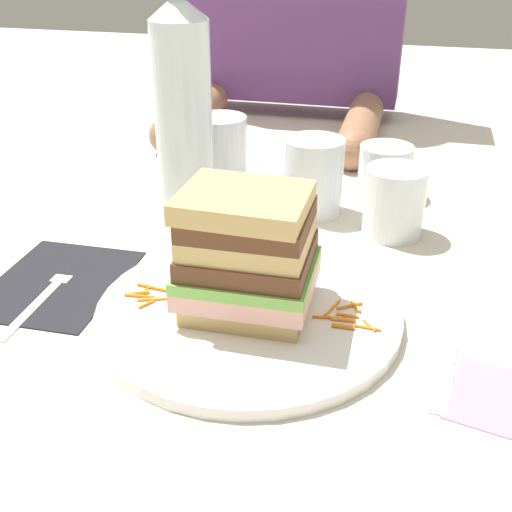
{
  "coord_description": "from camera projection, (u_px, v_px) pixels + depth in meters",
  "views": [
    {
      "loc": [
        0.15,
        -0.53,
        0.35
      ],
      "look_at": [
        0.02,
        0.01,
        0.05
      ],
      "focal_mm": 45.1,
      "sensor_mm": 36.0,
      "label": 1
    }
  ],
  "objects": [
    {
      "name": "carrot_shred_3",
      "position": [
        144.0,
        291.0,
        0.65
      ],
      "size": [
        0.01,
        0.02,
        0.0
      ],
      "primitive_type": "cylinder",
      "rotation": [
        0.0,
        1.57,
        1.14
      ],
      "color": "orange",
      "rests_on": "main_plate"
    },
    {
      "name": "water_bottle",
      "position": [
        183.0,
        101.0,
        0.82
      ],
      "size": [
        0.07,
        0.07,
        0.31
      ],
      "color": "silver",
      "rests_on": "ground_plane"
    },
    {
      "name": "empty_tumbler_1",
      "position": [
        385.0,
        171.0,
        0.89
      ],
      "size": [
        0.07,
        0.07,
        0.07
      ],
      "primitive_type": "cylinder",
      "color": "silver",
      "rests_on": "ground_plane"
    },
    {
      "name": "knife",
      "position": [
        449.0,
        347.0,
        0.58
      ],
      "size": [
        0.04,
        0.2,
        0.0
      ],
      "color": "silver",
      "rests_on": "ground_plane"
    },
    {
      "name": "carrot_shred_6",
      "position": [
        177.0,
        290.0,
        0.65
      ],
      "size": [
        0.03,
        0.01,
        0.0
      ],
      "primitive_type": "cylinder",
      "rotation": [
        0.0,
        1.57,
        2.9
      ],
      "color": "orange",
      "rests_on": "main_plate"
    },
    {
      "name": "carrot_shred_4",
      "position": [
        170.0,
        291.0,
        0.64
      ],
      "size": [
        0.01,
        0.02,
        0.0
      ],
      "primitive_type": "cylinder",
      "rotation": [
        0.0,
        1.57,
        5.11
      ],
      "color": "orange",
      "rests_on": "main_plate"
    },
    {
      "name": "carrot_shred_12",
      "position": [
        348.0,
        315.0,
        0.61
      ],
      "size": [
        0.02,
        0.0,
        0.0
      ],
      "primitive_type": "cylinder",
      "rotation": [
        0.0,
        1.57,
        6.24
      ],
      "color": "orange",
      "rests_on": "main_plate"
    },
    {
      "name": "napkin_dark",
      "position": [
        58.0,
        282.0,
        0.69
      ],
      "size": [
        0.13,
        0.17,
        0.0
      ],
      "primitive_type": "cube",
      "rotation": [
        0.0,
        0.0,
        0.01
      ],
      "color": "black",
      "rests_on": "ground_plane"
    },
    {
      "name": "carrot_shred_8",
      "position": [
        167.0,
        299.0,
        0.63
      ],
      "size": [
        0.03,
        0.01,
        0.0
      ],
      "primitive_type": "cylinder",
      "rotation": [
        0.0,
        1.57,
        0.39
      ],
      "color": "orange",
      "rests_on": "main_plate"
    },
    {
      "name": "main_plate",
      "position": [
        249.0,
        312.0,
        0.63
      ],
      "size": [
        0.3,
        0.3,
        0.01
      ],
      "primitive_type": "cylinder",
      "color": "white",
      "rests_on": "ground_plane"
    },
    {
      "name": "empty_tumbler_0",
      "position": [
        314.0,
        176.0,
        0.83
      ],
      "size": [
        0.08,
        0.08,
        0.1
      ],
      "primitive_type": "cylinder",
      "color": "silver",
      "rests_on": "ground_plane"
    },
    {
      "name": "carrot_shred_13",
      "position": [
        367.0,
        328.0,
        0.59
      ],
      "size": [
        0.02,
        0.0,
        0.0
      ],
      "primitive_type": "cylinder",
      "rotation": [
        0.0,
        1.57,
        3.06
      ],
      "color": "orange",
      "rests_on": "main_plate"
    },
    {
      "name": "carrot_shred_16",
      "position": [
        356.0,
        308.0,
        0.62
      ],
      "size": [
        0.01,
        0.02,
        0.0
      ],
      "primitive_type": "cylinder",
      "rotation": [
        0.0,
        1.57,
        2.06
      ],
      "color": "orange",
      "rests_on": "main_plate"
    },
    {
      "name": "carrot_shred_10",
      "position": [
        332.0,
        308.0,
        0.62
      ],
      "size": [
        0.01,
        0.03,
        0.0
      ],
      "primitive_type": "cylinder",
      "rotation": [
        0.0,
        1.57,
        4.39
      ],
      "color": "orange",
      "rests_on": "main_plate"
    },
    {
      "name": "carrot_shred_11",
      "position": [
        343.0,
        326.0,
        0.59
      ],
      "size": [
        0.02,
        0.0,
        0.0
      ],
      "primitive_type": "cylinder",
      "rotation": [
        0.0,
        1.57,
        3.15
      ],
      "color": "orange",
      "rests_on": "main_plate"
    },
    {
      "name": "carrot_shred_0",
      "position": [
        147.0,
        304.0,
        0.62
      ],
      "size": [
        0.01,
        0.02,
        0.0
      ],
      "primitive_type": "cylinder",
      "rotation": [
        0.0,
        1.57,
        4.17
      ],
      "color": "orange",
      "rests_on": "main_plate"
    },
    {
      "name": "carrot_shred_2",
      "position": [
        139.0,
        293.0,
        0.64
      ],
      "size": [
        0.02,
        0.01,
        0.0
      ],
      "primitive_type": "cylinder",
      "rotation": [
        0.0,
        1.57,
        0.48
      ],
      "color": "orange",
      "rests_on": "main_plate"
    },
    {
      "name": "carrot_shred_9",
      "position": [
        350.0,
        305.0,
        0.62
      ],
      "size": [
        0.02,
        0.02,
        0.0
      ],
      "primitive_type": "cylinder",
      "rotation": [
        0.0,
        1.57,
        0.61
      ],
      "color": "orange",
      "rests_on": "main_plate"
    },
    {
      "name": "ground_plane",
      "position": [
        235.0,
        303.0,
        0.65
      ],
      "size": [
        3.0,
        3.0,
        0.0
      ],
      "primitive_type": "plane",
      "color": "beige"
    },
    {
      "name": "carrot_shred_5",
      "position": [
        148.0,
        299.0,
        0.63
      ],
      "size": [
        0.02,
        0.01,
        0.0
      ],
      "primitive_type": "cylinder",
      "rotation": [
        0.0,
        1.57,
        0.32
      ],
      "color": "orange",
      "rests_on": "main_plate"
    },
    {
      "name": "fork",
      "position": [
        47.0,
        290.0,
        0.67
      ],
      "size": [
        0.02,
        0.17,
        0.0
      ],
      "color": "silver",
      "rests_on": "napkin_dark"
    },
    {
      "name": "carrot_shred_14",
      "position": [
        330.0,
        317.0,
        0.6
      ],
      "size": [
        0.03,
        0.01,
        0.0
      ],
      "primitive_type": "cylinder",
      "rotation": [
        0.0,
        1.57,
        0.17
      ],
      "color": "orange",
      "rests_on": "main_plate"
    },
    {
      "name": "napkin_pink",
      "position": [
        505.0,
        400.0,
        0.52
      ],
      "size": [
        0.1,
        0.1,
        0.0
      ],
      "primitive_type": "cube",
      "rotation": [
        0.0,
        0.0,
        -0.22
      ],
      "color": "pink",
      "rests_on": "ground_plane"
    },
    {
      "name": "juice_glass",
      "position": [
        394.0,
        205.0,
        0.77
      ],
      "size": [
        0.07,
        0.07,
        0.08
      ],
      "color": "white",
      "rests_on": "ground_plane"
    },
    {
      "name": "empty_tumbler_2",
      "position": [
        221.0,
        148.0,
        0.94
      ],
      "size": [
        0.08,
        0.08,
        0.09
      ],
      "primitive_type": "cylinder",
      "color": "silver",
      "rests_on": "ground_plane"
    },
    {
      "name": "sandwich",
      "position": [
        248.0,
        253.0,
        0.59
      ],
      "size": [
        0.12,
        0.11,
        0.12
      ],
      "color": "tan",
      "rests_on": "main_plate"
    },
    {
      "name": "carrot_shred_1",
      "position": [
        152.0,
        287.0,
        0.65
      ],
      "size": [
        0.03,
        0.01,
        0.0
      ],
      "primitive_type": "cylinder",
      "rotation": [
        0.0,
        1.57,
        2.99
      ],
      "color": "orange",
      "rests_on": "main_plate"
    },
    {
      "name": "carrot_shred_7",
      "position": [
        140.0,
        296.0,
        0.64
      ],
      "size": [
        0.03,
        0.01,
        0.0
      ],
      "primitive_type": "cylinder",
      "rotation": [
        0.0,
        1.57,
        0.08
      ],
      "color": "orange",
      "rests_on": "main_plate"
    },
    {
      "name": "carrot_shred_15",
      "position": [
        343.0,
        320.0,
        0.6
      ],
      "size": [
        0.02,
        0.01,
        0.0
      ],
      "primitive_type": "cylinder",
      "rotation": [
        0.0,
        1.57,
        3.22
      ],
      "color": "orange",
      "rests_on": "main_plate"
    },
    {
      "name": "carrot_shred_17",
      "position": [
        369.0,
        326.0,
        0.59
      ],
      "size": [
        0.01,
        0.02,
        0.0
      ],
      "primitive_type": "cylinder",
      "rotation": [
        0.0,
        1.57,
        2.25
      ],
      "color": "orange",
      "rests_on": "main_plate"
    }
  ]
}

